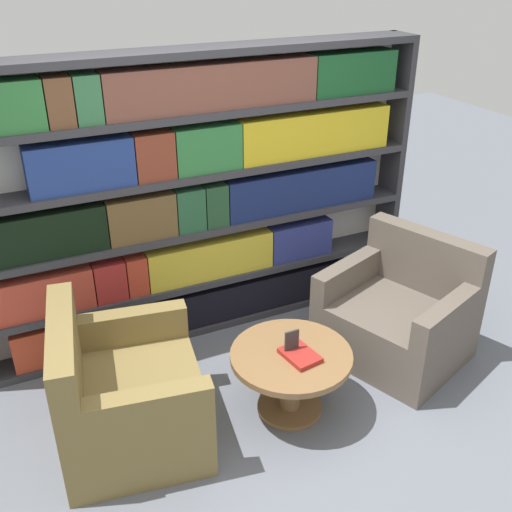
{
  "coord_description": "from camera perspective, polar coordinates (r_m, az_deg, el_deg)",
  "views": [
    {
      "loc": [
        -1.34,
        -2.45,
        2.65
      ],
      "look_at": [
        0.12,
        0.63,
        0.87
      ],
      "focal_mm": 42.0,
      "sensor_mm": 36.0,
      "label": 1
    }
  ],
  "objects": [
    {
      "name": "armchair_right",
      "position": [
        4.39,
        13.4,
        -5.65
      ],
      "size": [
        1.07,
        1.13,
        0.86
      ],
      "rotation": [
        0.0,
        0.0,
        -1.21
      ],
      "color": "brown",
      "rests_on": "ground_plane"
    },
    {
      "name": "table_sign",
      "position": [
        3.65,
        3.41,
        -8.35
      ],
      "size": [
        0.09,
        0.06,
        0.16
      ],
      "color": "black",
      "rests_on": "coffee_table"
    },
    {
      "name": "stray_book",
      "position": [
        3.65,
        4.21,
        -9.41
      ],
      "size": [
        0.21,
        0.26,
        0.03
      ],
      "color": "maroon",
      "rests_on": "coffee_table"
    },
    {
      "name": "bookshelf",
      "position": [
        4.29,
        -5.43,
        5.28
      ],
      "size": [
        3.31,
        0.3,
        2.07
      ],
      "color": "silver",
      "rests_on": "ground_plane"
    },
    {
      "name": "coffee_table",
      "position": [
        3.77,
        3.33,
        -10.74
      ],
      "size": [
        0.75,
        0.75,
        0.44
      ],
      "color": "brown",
      "rests_on": "ground_plane"
    },
    {
      "name": "armchair_left",
      "position": [
        3.67,
        -12.34,
        -13.01
      ],
      "size": [
        0.94,
        1.03,
        0.86
      ],
      "rotation": [
        0.0,
        0.0,
        1.41
      ],
      "color": "olive",
      "rests_on": "ground_plane"
    },
    {
      "name": "ground_plane",
      "position": [
        3.85,
        2.52,
        -15.91
      ],
      "size": [
        14.0,
        14.0,
        0.0
      ],
      "primitive_type": "plane",
      "color": "slate"
    }
  ]
}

